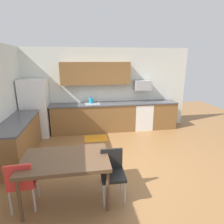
{
  "coord_description": "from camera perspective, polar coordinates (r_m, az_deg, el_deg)",
  "views": [
    {
      "loc": [
        -0.75,
        -3.62,
        2.31
      ],
      "look_at": [
        0.0,
        1.0,
        1.0
      ],
      "focal_mm": 29.93,
      "sensor_mm": 36.0,
      "label": 1
    }
  ],
  "objects": [
    {
      "name": "floor_mat",
      "position": [
        5.77,
        -4.91,
        -7.98
      ],
      "size": [
        0.7,
        0.5,
        0.01
      ],
      "primitive_type": "cube",
      "color": "orange",
      "rests_on": "ground"
    },
    {
      "name": "cabinet_run_back",
      "position": [
        6.22,
        -5.54,
        -1.85
      ],
      "size": [
        2.7,
        0.6,
        0.9
      ],
      "primitive_type": "cube",
      "color": "brown",
      "rests_on": "ground"
    },
    {
      "name": "refrigerator",
      "position": [
        6.19,
        -22.3,
        1.07
      ],
      "size": [
        0.76,
        0.7,
        1.76
      ],
      "primitive_type": "cube",
      "color": "white",
      "rests_on": "ground"
    },
    {
      "name": "ground_plane",
      "position": [
        4.36,
        2.18,
        -16.36
      ],
      "size": [
        12.0,
        12.0,
        0.0
      ],
      "primitive_type": "plane",
      "color": "olive"
    },
    {
      "name": "upper_cabinets_back",
      "position": [
        6.08,
        -5.05,
        11.7
      ],
      "size": [
        2.2,
        0.34,
        0.7
      ],
      "primitive_type": "cube",
      "color": "brown"
    },
    {
      "name": "chair_near_table",
      "position": [
        3.32,
        0.12,
        -17.35
      ],
      "size": [
        0.41,
        0.41,
        0.85
      ],
      "color": "black",
      "rests_on": "ground"
    },
    {
      "name": "chair_far_side",
      "position": [
        3.37,
        -25.86,
        -18.49
      ],
      "size": [
        0.42,
        0.42,
        0.85
      ],
      "color": "red",
      "rests_on": "ground"
    },
    {
      "name": "cabinet_run_back_right",
      "position": [
        6.78,
        14.91,
        -0.83
      ],
      "size": [
        0.85,
        0.6,
        0.9
      ],
      "primitive_type": "cube",
      "color": "brown",
      "rests_on": "ground"
    },
    {
      "name": "sink_faucet",
      "position": [
        6.24,
        -6.12,
        3.8
      ],
      "size": [
        0.02,
        0.02,
        0.24
      ],
      "primitive_type": "cylinder",
      "color": "#B2B5BA",
      "rests_on": "countertop_back"
    },
    {
      "name": "oven_range",
      "position": [
        6.52,
        9.09,
        -1.1
      ],
      "size": [
        0.6,
        0.6,
        0.91
      ],
      "color": "white",
      "rests_on": "ground"
    },
    {
      "name": "microwave",
      "position": [
        6.4,
        9.22,
        8.11
      ],
      "size": [
        0.54,
        0.36,
        0.32
      ],
      "primitive_type": "cube",
      "color": "#9EA0A5"
    },
    {
      "name": "countertop_left",
      "position": [
        4.89,
        -27.27,
        -2.68
      ],
      "size": [
        0.64,
        2.0,
        0.04
      ],
      "primitive_type": "cube",
      "color": "#4C4C51",
      "rests_on": "cabinet_run_left"
    },
    {
      "name": "kettle",
      "position": [
        6.12,
        -6.36,
        3.36
      ],
      "size": [
        0.14,
        0.14,
        0.2
      ],
      "primitive_type": "cylinder",
      "color": "#198CBF",
      "rests_on": "countertop_back"
    },
    {
      "name": "countertop_back",
      "position": [
        6.13,
        -1.94,
        2.51
      ],
      "size": [
        4.8,
        0.64,
        0.04
      ],
      "primitive_type": "cube",
      "color": "#4C4C51",
      "rests_on": "cabinet_run_back"
    },
    {
      "name": "wall_back",
      "position": [
        6.39,
        -2.38,
        6.97
      ],
      "size": [
        5.8,
        0.1,
        2.7
      ],
      "primitive_type": "cube",
      "color": "silver",
      "rests_on": "ground"
    },
    {
      "name": "dining_table",
      "position": [
        3.25,
        -13.96,
        -14.39
      ],
      "size": [
        1.4,
        0.9,
        0.78
      ],
      "color": "brown",
      "rests_on": "ground"
    },
    {
      "name": "cabinet_run_left",
      "position": [
        5.04,
        -26.61,
        -7.77
      ],
      "size": [
        0.6,
        2.0,
        0.9
      ],
      "primitive_type": "cube",
      "color": "brown",
      "rests_on": "ground"
    },
    {
      "name": "sink_basin",
      "position": [
        6.1,
        -5.98,
        1.99
      ],
      "size": [
        0.48,
        0.4,
        0.14
      ],
      "primitive_type": "cube",
      "color": "#A5A8AD",
      "rests_on": "countertop_back"
    }
  ]
}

